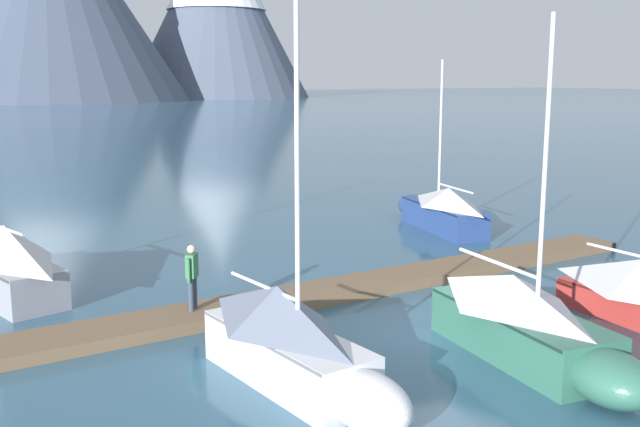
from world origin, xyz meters
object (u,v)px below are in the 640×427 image
at_px(person_on_dock, 192,273).
at_px(sailboat_far_berth, 440,209).
at_px(sailboat_mid_dock_port, 531,325).
at_px(sailboat_second_berth, 295,344).

bearing_deg(person_on_dock, sailboat_far_berth, 26.73).
relative_size(sailboat_mid_dock_port, sailboat_far_berth, 1.08).
relative_size(sailboat_second_berth, person_on_dock, 5.20).
height_order(sailboat_far_berth, person_on_dock, sailboat_far_berth).
height_order(sailboat_mid_dock_port, sailboat_far_berth, sailboat_mid_dock_port).
bearing_deg(sailboat_second_berth, sailboat_far_berth, 42.83).
relative_size(sailboat_second_berth, sailboat_far_berth, 1.29).
bearing_deg(sailboat_mid_dock_port, sailboat_second_berth, 166.81).
xyz_separation_m(sailboat_far_berth, person_on_dock, (-12.69, -6.39, 0.41)).
height_order(sailboat_second_berth, person_on_dock, sailboat_second_berth).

